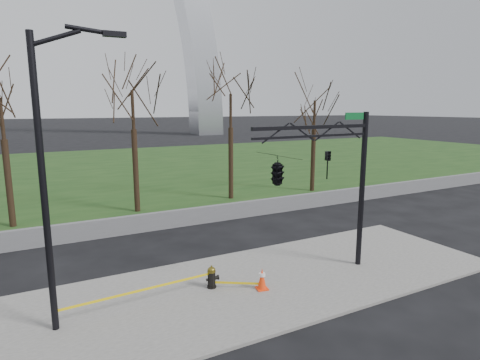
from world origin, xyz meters
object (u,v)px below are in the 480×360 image
fire_hydrant (212,277)px  street_light (51,164)px  traffic_cone (262,279)px  traffic_signal_mast (296,168)px

fire_hydrant → street_light: size_ratio=0.10×
street_light → traffic_cone: bearing=-3.1°
fire_hydrant → traffic_cone: (1.44, -0.91, 0.01)m
fire_hydrant → street_light: 6.30m
fire_hydrant → traffic_signal_mast: size_ratio=0.13×
traffic_cone → traffic_signal_mast: (1.25, -0.06, 3.68)m
fire_hydrant → traffic_cone: 1.70m
fire_hydrant → street_light: bearing=-169.6°
fire_hydrant → street_light: street_light is taller
fire_hydrant → traffic_cone: fire_hydrant is taller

